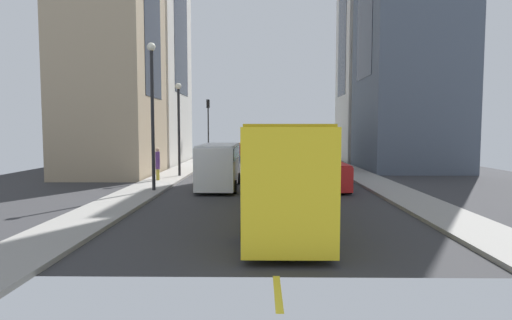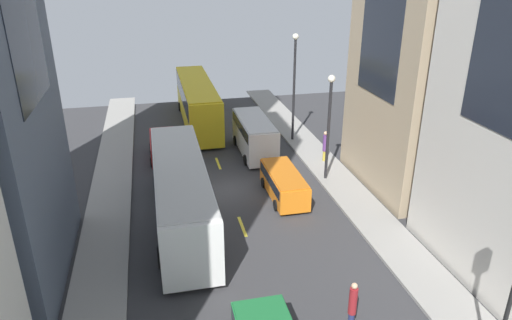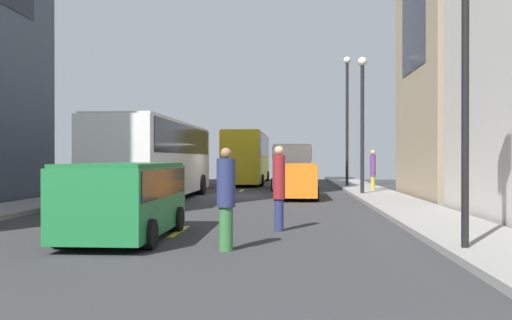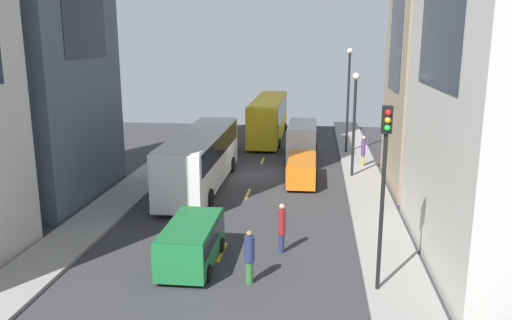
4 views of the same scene
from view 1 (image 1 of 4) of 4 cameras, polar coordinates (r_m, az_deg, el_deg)
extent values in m
plane|color=#333335|center=(29.78, 1.40, -2.42)|extent=(40.13, 40.13, 0.00)
cube|color=gray|center=(30.64, 14.37, -2.22)|extent=(2.39, 44.00, 0.15)
cube|color=gray|center=(30.48, -11.63, -2.21)|extent=(2.39, 44.00, 0.15)
cube|color=yellow|center=(50.70, 1.12, 0.35)|extent=(0.16, 2.00, 0.01)
cube|color=yellow|center=(42.32, 1.20, -0.43)|extent=(0.16, 2.00, 0.01)
cube|color=yellow|center=(33.96, 1.32, -1.59)|extent=(0.16, 2.00, 0.01)
cube|color=yellow|center=(25.62, 1.51, -3.50)|extent=(0.16, 2.00, 0.01)
cube|color=yellow|center=(17.33, 1.89, -7.25)|extent=(0.16, 2.00, 0.01)
cube|color=yellow|center=(9.26, 3.00, -17.66)|extent=(0.16, 2.00, 0.01)
cube|color=beige|center=(48.54, 16.40, 18.61)|extent=(7.60, 7.55, 31.28)
cube|color=#1E232D|center=(48.54, 16.40, 18.61)|extent=(7.68, 4.15, 17.20)
cube|color=beige|center=(44.82, -14.76, 19.55)|extent=(6.75, 11.94, 30.77)
cube|color=#1E232D|center=(44.82, -14.76, 19.55)|extent=(6.82, 6.57, 16.92)
cube|color=tan|center=(34.05, -19.40, 19.97)|extent=(6.22, 8.10, 25.64)
cube|color=#1E232D|center=(34.05, -19.40, 19.97)|extent=(6.28, 4.46, 14.10)
cube|color=silver|center=(32.81, 6.52, 1.28)|extent=(2.55, 12.11, 3.00)
cube|color=black|center=(32.78, 6.53, 2.77)|extent=(2.60, 11.14, 1.20)
cube|color=beige|center=(32.77, 6.54, 3.97)|extent=(2.45, 11.63, 0.08)
cylinder|color=black|center=(29.34, 9.52, -1.60)|extent=(0.46, 1.00, 1.00)
cylinder|color=black|center=(29.08, 4.94, -1.61)|extent=(0.46, 1.00, 1.00)
cylinder|color=black|center=(36.75, 7.73, -0.41)|extent=(0.46, 1.00, 1.00)
cylinder|color=black|center=(36.54, 4.08, -0.40)|extent=(0.46, 1.00, 1.00)
cube|color=yellow|center=(16.72, 3.18, -1.25)|extent=(2.45, 13.01, 3.30)
cube|color=black|center=(16.66, 3.19, 1.69)|extent=(2.50, 11.97, 1.48)
cube|color=gold|center=(16.64, 3.20, 4.55)|extent=(2.35, 12.49, 0.08)
cylinder|color=black|center=(13.09, 8.92, -9.41)|extent=(0.44, 0.76, 0.76)
cylinder|color=black|center=(12.97, -1.13, -9.49)|extent=(0.44, 0.76, 0.76)
cylinder|color=black|center=(20.97, 5.78, -4.22)|extent=(0.44, 0.76, 0.76)
cylinder|color=black|center=(20.89, -0.41, -4.23)|extent=(0.44, 0.76, 0.76)
cube|color=white|center=(24.36, -5.07, -0.74)|extent=(2.05, 6.09, 2.30)
cube|color=black|center=(24.31, -5.08, 1.04)|extent=(2.09, 5.60, 0.69)
cube|color=silver|center=(24.29, -5.08, 2.06)|extent=(1.97, 5.85, 0.08)
cylinder|color=black|center=(22.52, -3.14, -3.67)|extent=(0.37, 0.72, 0.72)
cylinder|color=black|center=(22.73, -7.90, -3.63)|extent=(0.37, 0.72, 0.72)
cylinder|color=black|center=(26.26, -2.59, -2.53)|extent=(0.37, 0.72, 0.72)
cylinder|color=black|center=(26.44, -6.67, -2.51)|extent=(0.37, 0.72, 0.72)
cube|color=#1E7238|center=(43.57, 2.46, 0.89)|extent=(1.87, 4.29, 1.47)
cube|color=black|center=(43.55, 2.46, 1.38)|extent=(1.91, 3.94, 0.62)
cube|color=#1A612F|center=(43.53, 2.46, 1.91)|extent=(1.80, 4.12, 0.08)
cylinder|color=black|center=(42.32, 3.67, -0.03)|extent=(0.34, 0.62, 0.62)
cylinder|color=black|center=(42.26, 1.34, -0.02)|extent=(0.34, 0.62, 0.62)
cylinder|color=black|center=(44.97, 3.50, 0.23)|extent=(0.34, 0.62, 0.62)
cylinder|color=black|center=(44.92, 1.30, 0.23)|extent=(0.34, 0.62, 0.62)
cube|color=orange|center=(31.27, -4.14, -0.57)|extent=(1.72, 4.71, 1.33)
cube|color=black|center=(31.24, -4.15, 0.04)|extent=(1.76, 4.34, 0.56)
cube|color=#BE6115|center=(31.22, -4.15, 0.72)|extent=(1.65, 4.52, 0.08)
cylinder|color=black|center=(29.81, -2.86, -1.82)|extent=(0.31, 0.62, 0.62)
cylinder|color=black|center=(29.95, -5.88, -1.81)|extent=(0.31, 0.62, 0.62)
cylinder|color=black|center=(32.71, -2.54, -1.28)|extent=(0.31, 0.62, 0.62)
cylinder|color=black|center=(32.84, -5.30, -1.27)|extent=(0.31, 0.62, 0.62)
cube|color=red|center=(24.01, 9.95, -2.12)|extent=(1.80, 4.38, 1.31)
cube|color=black|center=(23.97, 9.96, -1.33)|extent=(1.83, 4.03, 0.55)
cube|color=#A91A1A|center=(23.94, 9.97, -0.47)|extent=(1.73, 4.21, 0.08)
cylinder|color=black|center=(22.90, 12.53, -3.76)|extent=(0.32, 0.62, 0.62)
cylinder|color=black|center=(22.62, 8.41, -3.80)|extent=(0.32, 0.62, 0.62)
cylinder|color=black|center=(25.54, 11.28, -2.92)|extent=(0.32, 0.62, 0.62)
cylinder|color=black|center=(25.29, 7.59, -2.94)|extent=(0.32, 0.62, 0.62)
cylinder|color=navy|center=(42.08, -2.18, 0.09)|extent=(0.23, 0.23, 0.81)
cylinder|color=maroon|center=(42.02, -2.19, 1.38)|extent=(0.31, 0.31, 1.10)
sphere|color=tan|center=(41.99, -2.19, 2.29)|extent=(0.23, 0.23, 0.23)
cylinder|color=#336B38|center=(44.95, -0.75, 0.40)|extent=(0.28, 0.28, 0.87)
cylinder|color=navy|center=(44.90, -0.75, 1.56)|extent=(0.37, 0.37, 0.96)
sphere|color=#8C6647|center=(44.87, -0.75, 2.31)|extent=(0.22, 0.22, 0.22)
cylinder|color=gold|center=(27.81, -13.26, -1.95)|extent=(0.22, 0.22, 0.72)
cylinder|color=#593372|center=(27.73, -13.29, -0.06)|extent=(0.29, 0.29, 1.13)
sphere|color=tan|center=(27.69, -13.32, 1.37)|extent=(0.26, 0.26, 0.26)
cylinder|color=black|center=(45.39, -6.53, 3.56)|extent=(0.14, 0.14, 5.57)
cube|color=black|center=(45.47, -6.57, 7.64)|extent=(0.32, 0.32, 0.90)
sphere|color=red|center=(45.66, -6.54, 7.94)|extent=(0.20, 0.20, 0.20)
sphere|color=orange|center=(45.64, -6.54, 7.63)|extent=(0.20, 0.20, 0.20)
sphere|color=green|center=(45.63, -6.53, 7.31)|extent=(0.20, 0.20, 0.20)
cylinder|color=black|center=(23.10, -13.93, 5.18)|extent=(0.18, 0.18, 7.47)
sphere|color=silver|center=(23.50, -14.11, 14.77)|extent=(0.44, 0.44, 0.44)
cylinder|color=black|center=(30.03, -10.48, 3.71)|extent=(0.18, 0.18, 6.12)
sphere|color=silver|center=(30.17, -10.56, 9.87)|extent=(0.44, 0.44, 0.44)
camera|label=2|loc=(55.32, 5.34, 13.88)|focal=32.85mm
camera|label=3|loc=(55.45, -1.82, 2.58)|focal=37.60mm
camera|label=4|loc=(62.49, -2.42, 9.12)|focal=36.45mm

